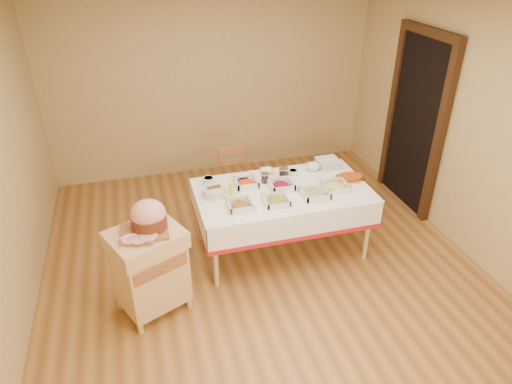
{
  "coord_description": "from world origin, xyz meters",
  "views": [
    {
      "loc": [
        -1.1,
        -3.63,
        3.12
      ],
      "look_at": [
        -0.02,
        0.2,
        0.84
      ],
      "focal_mm": 32.0,
      "sensor_mm": 36.0,
      "label": 1
    }
  ],
  "objects_px": {
    "mustard_bottle": "(231,188)",
    "preserve_jar_left": "(265,178)",
    "dining_table": "(282,203)",
    "brass_platter": "(350,178)",
    "bread_basket": "(214,192)",
    "butcher_cart": "(150,267)",
    "plate_stack": "(328,163)",
    "preserve_jar_right": "(284,174)",
    "ham_on_board": "(148,218)",
    "dining_chair": "(235,182)"
  },
  "relations": [
    {
      "from": "plate_stack",
      "to": "butcher_cart",
      "type": "bearing_deg",
      "value": -156.22
    },
    {
      "from": "butcher_cart",
      "to": "preserve_jar_right",
      "type": "relative_size",
      "value": 6.51
    },
    {
      "from": "butcher_cart",
      "to": "ham_on_board",
      "type": "bearing_deg",
      "value": 38.07
    },
    {
      "from": "dining_table",
      "to": "ham_on_board",
      "type": "relative_size",
      "value": 4.19
    },
    {
      "from": "butcher_cart",
      "to": "dining_chair",
      "type": "bearing_deg",
      "value": 51.79
    },
    {
      "from": "mustard_bottle",
      "to": "preserve_jar_left",
      "type": "bearing_deg",
      "value": 21.24
    },
    {
      "from": "dining_chair",
      "to": "bread_basket",
      "type": "xyz_separation_m",
      "value": [
        -0.41,
        -0.81,
        0.36
      ]
    },
    {
      "from": "dining_table",
      "to": "mustard_bottle",
      "type": "bearing_deg",
      "value": 175.4
    },
    {
      "from": "preserve_jar_left",
      "to": "brass_platter",
      "type": "height_order",
      "value": "preserve_jar_left"
    },
    {
      "from": "brass_platter",
      "to": "preserve_jar_left",
      "type": "bearing_deg",
      "value": 168.26
    },
    {
      "from": "butcher_cart",
      "to": "dining_chair",
      "type": "xyz_separation_m",
      "value": [
        1.14,
        1.45,
        -0.05
      ]
    },
    {
      "from": "bread_basket",
      "to": "plate_stack",
      "type": "distance_m",
      "value": 1.42
    },
    {
      "from": "preserve_jar_left",
      "to": "brass_platter",
      "type": "xyz_separation_m",
      "value": [
        0.91,
        -0.19,
        -0.03
      ]
    },
    {
      "from": "mustard_bottle",
      "to": "dining_table",
      "type": "bearing_deg",
      "value": -4.6
    },
    {
      "from": "preserve_jar_left",
      "to": "preserve_jar_right",
      "type": "bearing_deg",
      "value": 5.86
    },
    {
      "from": "preserve_jar_left",
      "to": "plate_stack",
      "type": "relative_size",
      "value": 0.45
    },
    {
      "from": "dining_chair",
      "to": "bread_basket",
      "type": "distance_m",
      "value": 0.98
    },
    {
      "from": "dining_table",
      "to": "preserve_jar_right",
      "type": "xyz_separation_m",
      "value": [
        0.08,
        0.22,
        0.22
      ]
    },
    {
      "from": "brass_platter",
      "to": "plate_stack",
      "type": "bearing_deg",
      "value": 105.08
    },
    {
      "from": "ham_on_board",
      "to": "preserve_jar_right",
      "type": "xyz_separation_m",
      "value": [
        1.49,
        0.75,
        -0.16
      ]
    },
    {
      "from": "bread_basket",
      "to": "brass_platter",
      "type": "relative_size",
      "value": 0.7
    },
    {
      "from": "preserve_jar_right",
      "to": "brass_platter",
      "type": "xyz_separation_m",
      "value": [
        0.69,
        -0.21,
        -0.04
      ]
    },
    {
      "from": "preserve_jar_right",
      "to": "plate_stack",
      "type": "distance_m",
      "value": 0.61
    },
    {
      "from": "preserve_jar_left",
      "to": "preserve_jar_right",
      "type": "height_order",
      "value": "preserve_jar_right"
    },
    {
      "from": "dining_table",
      "to": "preserve_jar_left",
      "type": "distance_m",
      "value": 0.32
    },
    {
      "from": "mustard_bottle",
      "to": "brass_platter",
      "type": "bearing_deg",
      "value": -1.31
    },
    {
      "from": "bread_basket",
      "to": "butcher_cart",
      "type": "bearing_deg",
      "value": -139.09
    },
    {
      "from": "dining_chair",
      "to": "butcher_cart",
      "type": "bearing_deg",
      "value": -128.21
    },
    {
      "from": "dining_table",
      "to": "brass_platter",
      "type": "height_order",
      "value": "brass_platter"
    },
    {
      "from": "preserve_jar_left",
      "to": "plate_stack",
      "type": "xyz_separation_m",
      "value": [
        0.81,
        0.17,
        -0.01
      ]
    },
    {
      "from": "dining_table",
      "to": "brass_platter",
      "type": "relative_size",
      "value": 5.45
    },
    {
      "from": "dining_chair",
      "to": "mustard_bottle",
      "type": "bearing_deg",
      "value": -105.41
    },
    {
      "from": "dining_table",
      "to": "mustard_bottle",
      "type": "relative_size",
      "value": 10.93
    },
    {
      "from": "butcher_cart",
      "to": "preserve_jar_left",
      "type": "height_order",
      "value": "preserve_jar_left"
    },
    {
      "from": "mustard_bottle",
      "to": "brass_platter",
      "type": "distance_m",
      "value": 1.32
    },
    {
      "from": "butcher_cart",
      "to": "bread_basket",
      "type": "height_order",
      "value": "bread_basket"
    },
    {
      "from": "butcher_cart",
      "to": "brass_platter",
      "type": "relative_size",
      "value": 2.58
    },
    {
      "from": "dining_table",
      "to": "preserve_jar_left",
      "type": "xyz_separation_m",
      "value": [
        -0.13,
        0.2,
        0.21
      ]
    },
    {
      "from": "ham_on_board",
      "to": "preserve_jar_left",
      "type": "bearing_deg",
      "value": 29.84
    },
    {
      "from": "ham_on_board",
      "to": "brass_platter",
      "type": "height_order",
      "value": "ham_on_board"
    },
    {
      "from": "preserve_jar_left",
      "to": "mustard_bottle",
      "type": "height_order",
      "value": "mustard_bottle"
    },
    {
      "from": "mustard_bottle",
      "to": "preserve_jar_right",
      "type": "bearing_deg",
      "value": 16.12
    },
    {
      "from": "bread_basket",
      "to": "brass_platter",
      "type": "xyz_separation_m",
      "value": [
        1.49,
        -0.06,
        -0.02
      ]
    },
    {
      "from": "preserve_jar_left",
      "to": "preserve_jar_right",
      "type": "relative_size",
      "value": 0.82
    },
    {
      "from": "bread_basket",
      "to": "dining_chair",
      "type": "bearing_deg",
      "value": 63.4
    },
    {
      "from": "dining_table",
      "to": "ham_on_board",
      "type": "distance_m",
      "value": 1.55
    },
    {
      "from": "dining_chair",
      "to": "bread_basket",
      "type": "relative_size",
      "value": 3.63
    },
    {
      "from": "butcher_cart",
      "to": "plate_stack",
      "type": "xyz_separation_m",
      "value": [
        2.12,
        0.94,
        0.31
      ]
    },
    {
      "from": "dining_chair",
      "to": "ham_on_board",
      "type": "relative_size",
      "value": 1.97
    },
    {
      "from": "preserve_jar_right",
      "to": "mustard_bottle",
      "type": "relative_size",
      "value": 0.79
    }
  ]
}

